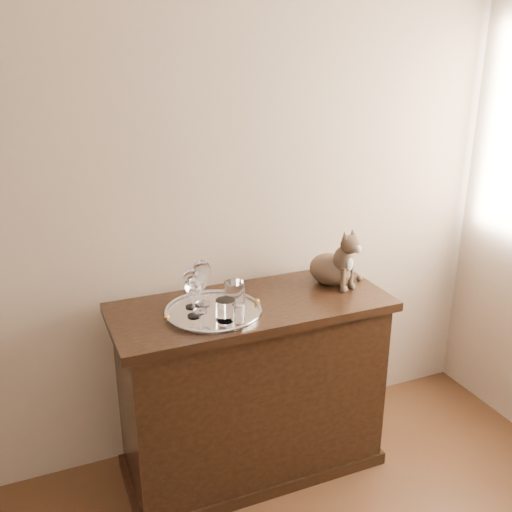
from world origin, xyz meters
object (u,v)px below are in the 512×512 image
Objects in this scene: wine_glass_a at (191,288)px; tumbler_c at (235,293)px; tray at (213,312)px; sideboard at (252,388)px; wine_glass_d at (199,292)px; tumbler_b at (226,310)px; cat at (332,255)px; wine_glass_c at (193,296)px; wine_glass_b at (202,283)px.

wine_glass_a reaches higher than tumbler_c.
sideboard is at bearing 9.33° from tray.
wine_glass_d is 0.14m from tumbler_b.
tumbler_b is at bearing -58.76° from wine_glass_d.
tray is (-0.18, -0.03, 0.43)m from sideboard.
cat is (0.42, 0.06, 0.56)m from sideboard.
wine_glass_d is at bearing 41.83° from wine_glass_c.
tray is 0.12m from tumbler_c.
cat is (0.62, 0.01, 0.03)m from wine_glass_b.
tray is 0.14m from wine_glass_a.
wine_glass_d reaches higher than tumbler_c.
wine_glass_b is 2.26× the size of tumbler_b.
cat is at bearing 8.23° from sideboard.
tumbler_b reaches higher than tray.
cat reaches higher than tumbler_b.
wine_glass_a is 1.00× the size of wine_glass_c.
wine_glass_a is at bearing 108.13° from wine_glass_d.
wine_glass_d is 2.03× the size of tumbler_b.
tumbler_b is (0.09, -0.17, -0.04)m from wine_glass_a.
wine_glass_d reaches higher than wine_glass_c.
wine_glass_c is 0.14m from tumbler_b.
tumbler_c reaches higher than tumbler_b.
tumbler_c is (0.11, 0.03, 0.05)m from tray.
wine_glass_d reaches higher than wine_glass_a.
wine_glass_c is at bearing -101.66° from wine_glass_a.
wine_glass_b reaches higher than tray.
tray is 0.13m from wine_glass_c.
wine_glass_a is at bearing 78.34° from wine_glass_c.
wine_glass_c is at bearing 141.82° from tumbler_b.
tumbler_b is 0.15m from tumbler_c.
tray is at bearing 171.41° from cat.
tumbler_b is 0.89× the size of tumbler_c.
wine_glass_a is at bearing 133.04° from tray.
wine_glass_b is at bearing 54.37° from wine_glass_c.
wine_glass_c is at bearing -171.39° from tray.
tray is at bearing -76.36° from wine_glass_b.
tumbler_b is at bearing -38.18° from wine_glass_c.
wine_glass_b reaches higher than sideboard.
tray is 0.11m from wine_glass_d.
tray is at bearing 8.61° from wine_glass_c.
wine_glass_b is 0.14m from tumbler_c.
wine_glass_b is at bearing 63.06° from wine_glass_d.
tray reaches higher than sideboard.
wine_glass_c is 0.98× the size of wine_glass_d.
wine_glass_c is 0.70m from cat.
wine_glass_b is 0.07m from wine_glass_d.
tumbler_c is (-0.08, 0.00, 0.48)m from sideboard.
wine_glass_c is (-0.27, -0.04, 0.52)m from sideboard.
tumbler_c is (0.13, -0.05, -0.05)m from wine_glass_b.
cat reaches higher than sideboard.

